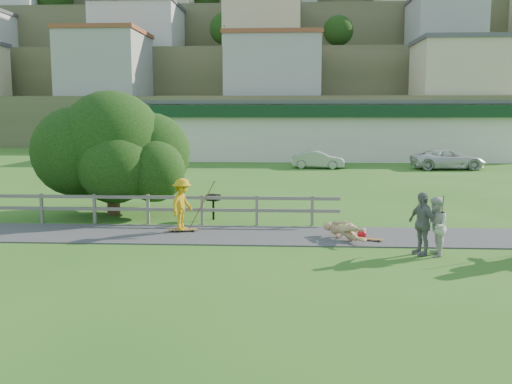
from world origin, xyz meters
TOP-DOWN VIEW (x-y plane):
  - ground at (0.00, 0.00)m, footprint 260.00×260.00m
  - path at (0.00, 1.50)m, footprint 34.00×3.00m
  - fence at (-4.62, 3.30)m, footprint 15.05×0.10m
  - strip_mall at (4.00, 34.94)m, footprint 32.50×10.75m
  - hillside at (0.00, 91.31)m, footprint 220.00×67.00m
  - skater_rider at (-2.46, 1.87)m, footprint 0.98×1.29m
  - skater_fallen at (2.93, 0.93)m, footprint 1.72×1.38m
  - spectator_a at (5.31, -0.89)m, footprint 0.76×0.91m
  - spectator_b at (4.96, -0.77)m, footprint 0.88×1.15m
  - car_silver at (3.34, 25.11)m, footprint 4.02×1.87m
  - car_white at (12.71, 24.87)m, footprint 5.35×2.75m
  - tree at (-5.91, 5.31)m, footprint 6.73×6.73m
  - bbq at (-1.72, 4.31)m, footprint 0.55×0.50m
  - longboard_rider at (-2.46, 1.87)m, footprint 1.03×0.41m
  - longboard_fallen at (3.73, 0.83)m, footprint 0.84×0.51m
  - helmet at (3.53, 1.28)m, footprint 0.30×0.30m
  - pole_rider at (-1.86, 2.27)m, footprint 0.03×0.03m
  - pole_spec_left at (5.61, -0.33)m, footprint 0.03×0.03m

SIDE VIEW (x-z plane):
  - ground at x=0.00m, z-range 0.00..0.00m
  - path at x=0.00m, z-range 0.00..0.04m
  - longboard_fallen at x=3.73m, z-range 0.00..0.09m
  - longboard_rider at x=-2.46m, z-range 0.00..0.11m
  - helmet at x=3.53m, z-range 0.00..0.30m
  - skater_fallen at x=2.93m, z-range 0.00..0.66m
  - bbq at x=-1.72m, z-range 0.00..0.98m
  - car_silver at x=3.34m, z-range 0.00..1.28m
  - car_white at x=12.71m, z-range 0.00..1.44m
  - fence at x=-4.62m, z-range 0.17..1.27m
  - pole_spec_left at x=5.61m, z-range 0.00..1.67m
  - spectator_a at x=5.31m, z-range 0.00..1.70m
  - skater_rider at x=-2.46m, z-range 0.00..1.77m
  - spectator_b at x=4.96m, z-range 0.00..1.82m
  - pole_rider at x=-1.86m, z-range 0.00..1.98m
  - tree at x=-5.91m, z-range 0.00..3.59m
  - strip_mall at x=4.00m, z-range 0.03..5.13m
  - hillside at x=0.00m, z-range -9.34..38.16m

